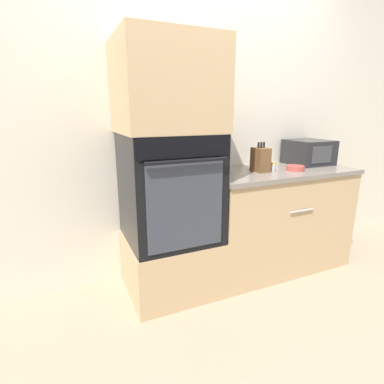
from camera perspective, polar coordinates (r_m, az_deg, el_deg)
name	(u,v)px	position (r m, az deg, el deg)	size (l,w,h in m)	color
ground_plane	(227,299)	(2.35, 6.72, -19.50)	(12.00, 12.00, 0.00)	gray
wall_back	(192,122)	(2.50, 0.08, 13.20)	(8.00, 0.05, 2.50)	beige
oven_cabinet_base	(171,263)	(2.35, -4.01, -13.33)	(0.65, 0.60, 0.43)	tan
wall_oven	(170,187)	(2.13, -4.26, 0.88)	(0.63, 0.64, 0.76)	black
oven_cabinet_upper	(168,87)	(2.08, -4.68, 19.37)	(0.65, 0.60, 0.59)	tan
counter_unit	(274,218)	(2.71, 15.32, -4.83)	(1.28, 0.63, 0.87)	tan
microwave	(308,152)	(2.94, 21.30, 7.10)	(0.35, 0.35, 0.22)	#232326
knife_block	(260,160)	(2.45, 12.91, 6.05)	(0.10, 0.14, 0.23)	brown
bowl	(295,168)	(2.59, 19.07, 4.34)	(0.15, 0.15, 0.04)	#B24C42
condiment_jar_near	(273,167)	(2.50, 15.17, 4.65)	(0.04, 0.04, 0.07)	silver
condiment_jar_mid	(258,160)	(2.73, 12.54, 6.05)	(0.05, 0.05, 0.11)	silver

